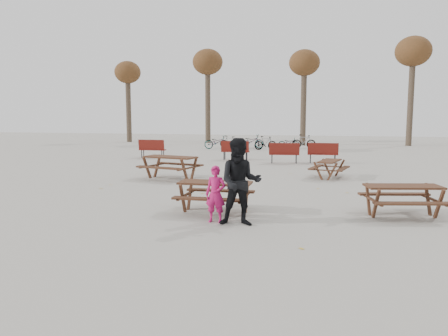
% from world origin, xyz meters
% --- Properties ---
extents(ground, '(80.00, 80.00, 0.00)m').
position_xyz_m(ground, '(0.00, 0.00, 0.00)').
color(ground, gray).
rests_on(ground, ground).
extents(main_picnic_table, '(1.80, 1.45, 0.78)m').
position_xyz_m(main_picnic_table, '(0.00, 0.00, 0.59)').
color(main_picnic_table, '#331B12').
rests_on(main_picnic_table, ground).
extents(food_tray, '(0.18, 0.11, 0.03)m').
position_xyz_m(food_tray, '(0.36, -0.17, 0.79)').
color(food_tray, silver).
rests_on(food_tray, main_picnic_table).
extents(bread_roll, '(0.14, 0.06, 0.05)m').
position_xyz_m(bread_roll, '(0.36, -0.17, 0.83)').
color(bread_roll, tan).
rests_on(bread_roll, food_tray).
extents(soda_bottle, '(0.07, 0.07, 0.17)m').
position_xyz_m(soda_bottle, '(0.00, -0.07, 0.85)').
color(soda_bottle, silver).
rests_on(soda_bottle, main_picnic_table).
extents(child, '(0.49, 0.34, 1.30)m').
position_xyz_m(child, '(0.26, -0.97, 0.65)').
color(child, '#B8175C').
rests_on(child, ground).
extents(adult, '(1.05, 0.88, 1.94)m').
position_xyz_m(adult, '(0.85, -1.13, 0.97)').
color(adult, black).
rests_on(adult, ground).
extents(picnic_table_east, '(2.02, 1.75, 0.76)m').
position_xyz_m(picnic_table_east, '(4.50, 0.56, 0.38)').
color(picnic_table_east, '#331B12').
rests_on(picnic_table_east, ground).
extents(picnic_table_north, '(2.34, 2.05, 0.86)m').
position_xyz_m(picnic_table_north, '(-3.02, 5.09, 0.43)').
color(picnic_table_north, '#331B12').
rests_on(picnic_table_north, ground).
extents(picnic_table_far, '(1.61, 1.84, 0.68)m').
position_xyz_m(picnic_table_far, '(2.86, 6.74, 0.34)').
color(picnic_table_far, '#331B12').
rests_on(picnic_table_far, ground).
extents(park_bench_row, '(10.90, 1.66, 1.03)m').
position_xyz_m(park_bench_row, '(-1.36, 12.03, 0.52)').
color(park_bench_row, maroon).
rests_on(park_bench_row, ground).
extents(bicycle_row, '(7.70, 2.52, 1.00)m').
position_xyz_m(bicycle_row, '(-2.05, 20.11, 0.47)').
color(bicycle_row, black).
rests_on(bicycle_row, ground).
extents(tree_row, '(32.17, 3.52, 8.26)m').
position_xyz_m(tree_row, '(0.90, 25.15, 6.19)').
color(tree_row, '#382B21').
rests_on(tree_row, ground).
extents(fallen_leaves, '(11.00, 11.00, 0.01)m').
position_xyz_m(fallen_leaves, '(0.50, 2.50, 0.00)').
color(fallen_leaves, '#B6922B').
rests_on(fallen_leaves, ground).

